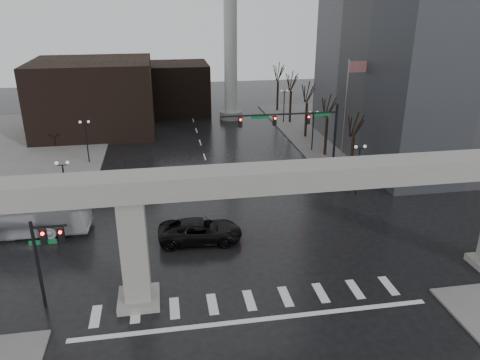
{
  "coord_description": "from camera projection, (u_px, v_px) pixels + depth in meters",
  "views": [
    {
      "loc": [
        -4.84,
        -25.65,
        18.35
      ],
      "look_at": [
        1.03,
        8.64,
        4.5
      ],
      "focal_mm": 35.0,
      "sensor_mm": 36.0,
      "label": 1
    }
  ],
  "objects": [
    {
      "name": "lamp_left_2",
      "position": [
        99.0,
        107.0,
        66.09
      ],
      "size": [
        1.22,
        0.32,
        5.11
      ],
      "color": "black",
      "rests_on": "ground"
    },
    {
      "name": "tree_right_3",
      "position": [
        291.0,
        103.0,
        70.69
      ],
      "size": [
        1.11,
        1.66,
        8.02
      ],
      "color": "black",
      "rests_on": "ground"
    },
    {
      "name": "flagpole_assembly",
      "position": [
        348.0,
        101.0,
        50.8
      ],
      "size": [
        2.06,
        0.12,
        12.0
      ],
      "color": "silver",
      "rests_on": "ground"
    },
    {
      "name": "building_far_left",
      "position": [
        94.0,
        97.0,
        65.45
      ],
      "size": [
        16.0,
        14.0,
        10.0
      ],
      "primitive_type": "cube",
      "color": "black",
      "rests_on": "ground"
    },
    {
      "name": "signal_left_pole",
      "position": [
        45.0,
        250.0,
        28.06
      ],
      "size": [
        2.3,
        0.3,
        6.0
      ],
      "color": "black",
      "rests_on": "ground"
    },
    {
      "name": "signal_mast_arm",
      "position": [
        300.0,
        127.0,
        47.5
      ],
      "size": [
        12.12,
        0.43,
        8.0
      ],
      "color": "black",
      "rests_on": "ground"
    },
    {
      "name": "sidewalk_ne",
      "position": [
        377.0,
        129.0,
        68.05
      ],
      "size": [
        28.0,
        36.0,
        0.15
      ],
      "primitive_type": "cube",
      "color": "slate",
      "rests_on": "ground"
    },
    {
      "name": "lamp_right_0",
      "position": [
        359.0,
        161.0,
        44.69
      ],
      "size": [
        1.22,
        0.32,
        5.11
      ],
      "color": "black",
      "rests_on": "ground"
    },
    {
      "name": "lamp_right_1",
      "position": [
        313.0,
        124.0,
        57.51
      ],
      "size": [
        1.22,
        0.32,
        5.11
      ],
      "color": "black",
      "rests_on": "ground"
    },
    {
      "name": "tree_right_1",
      "position": [
        326.0,
        133.0,
        56.08
      ],
      "size": [
        1.09,
        1.61,
        7.67
      ],
      "color": "black",
      "rests_on": "ground"
    },
    {
      "name": "tree_right_2",
      "position": [
        306.0,
        117.0,
        63.39
      ],
      "size": [
        1.1,
        1.63,
        7.85
      ],
      "color": "black",
      "rests_on": "ground"
    },
    {
      "name": "smokestack",
      "position": [
        230.0,
        31.0,
        69.16
      ],
      "size": [
        3.6,
        3.6,
        30.0
      ],
      "color": "beige",
      "rests_on": "ground"
    },
    {
      "name": "city_bus",
      "position": [
        9.0,
        215.0,
        37.74
      ],
      "size": [
        12.68,
        3.42,
        3.5
      ],
      "primitive_type": "imported",
      "rotation": [
        0.0,
        0.0,
        1.53
      ],
      "color": "silver",
      "rests_on": "ground"
    },
    {
      "name": "lamp_left_0",
      "position": [
        64.0,
        179.0,
        40.45
      ],
      "size": [
        1.22,
        0.32,
        5.11
      ],
      "color": "black",
      "rests_on": "ground"
    },
    {
      "name": "ground",
      "position": [
        247.0,
        291.0,
        31.03
      ],
      "size": [
        160.0,
        160.0,
        0.0
      ],
      "primitive_type": "plane",
      "color": "black",
      "rests_on": "ground"
    },
    {
      "name": "building_far_mid",
      "position": [
        177.0,
        88.0,
        76.86
      ],
      "size": [
        10.0,
        10.0,
        8.0
      ],
      "primitive_type": "cube",
      "color": "black",
      "rests_on": "ground"
    },
    {
      "name": "pickup_truck",
      "position": [
        200.0,
        231.0,
        36.99
      ],
      "size": [
        6.76,
        3.45,
        1.83
      ],
      "primitive_type": "imported",
      "rotation": [
        0.0,
        0.0,
        1.51
      ],
      "color": "black",
      "rests_on": "ground"
    },
    {
      "name": "lamp_right_2",
      "position": [
        284.0,
        100.0,
        70.33
      ],
      "size": [
        1.22,
        0.32,
        5.11
      ],
      "color": "black",
      "rests_on": "ground"
    },
    {
      "name": "tree_right_4",
      "position": [
        278.0,
        93.0,
        77.99
      ],
      "size": [
        1.12,
        1.69,
        8.19
      ],
      "color": "black",
      "rests_on": "ground"
    },
    {
      "name": "elevated_guideway",
      "position": [
        267.0,
        195.0,
        28.69
      ],
      "size": [
        48.0,
        2.6,
        8.7
      ],
      "color": "gray",
      "rests_on": "ground"
    },
    {
      "name": "tree_right_0",
      "position": [
        352.0,
        154.0,
        48.78
      ],
      "size": [
        1.09,
        1.58,
        7.5
      ],
      "color": "black",
      "rests_on": "ground"
    },
    {
      "name": "lamp_left_1",
      "position": [
        86.0,
        135.0,
        53.27
      ],
      "size": [
        1.22,
        0.32,
        5.11
      ],
      "color": "black",
      "rests_on": "ground"
    }
  ]
}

